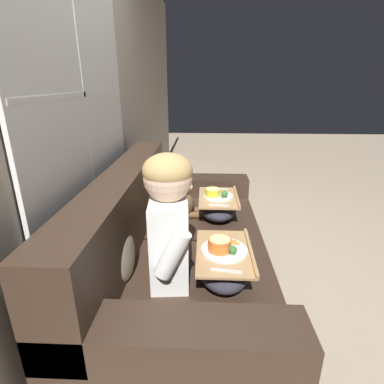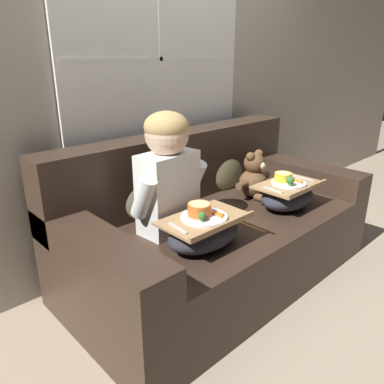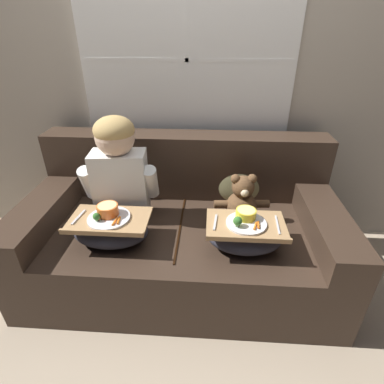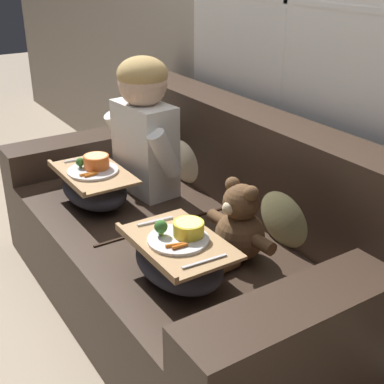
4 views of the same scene
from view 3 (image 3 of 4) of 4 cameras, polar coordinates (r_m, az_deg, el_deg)
The scene contains 9 objects.
ground_plane at distance 2.20m, azimuth -1.90°, elevation -15.13°, with size 14.00×14.00×0.00m, color tan.
wall_back_with_window at distance 2.19m, azimuth -0.87°, elevation 23.04°, with size 8.00×0.08×2.60m.
couch at distance 2.05m, azimuth -1.86°, elevation -7.50°, with size 1.96×1.00×0.89m.
throw_pillow_behind_child at distance 2.17m, azimuth -11.38°, elevation 3.08°, with size 0.35×0.17×0.36m.
throw_pillow_behind_teddy at distance 2.11m, azimuth 8.96°, elevation 2.51°, with size 0.36×0.17×0.37m.
child_figure at distance 1.87m, azimuth -13.84°, elevation 4.99°, with size 0.48×0.24×0.66m.
teddy_bear at distance 1.90m, azimuth 9.47°, elevation -1.81°, with size 0.35×0.24×0.32m.
lap_tray_child at distance 1.78m, azimuth -15.24°, elevation -6.80°, with size 0.44×0.28×0.23m.
lap_tray_teddy at distance 1.70m, azimuth 10.04°, elevation -7.96°, with size 0.43×0.29×0.23m.
Camera 3 is at (0.17, -1.56, 1.54)m, focal length 28.00 mm.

